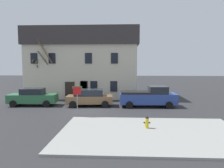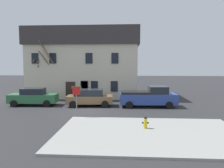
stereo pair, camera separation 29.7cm
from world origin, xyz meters
name	(u,v)px [view 1 (the left image)]	position (x,y,z in m)	size (l,w,h in m)	color
ground_plane	(87,111)	(0.00, 0.00, 0.00)	(120.00, 120.00, 0.00)	#2D2D30
sidewalk_slab	(152,133)	(4.93, -6.30, 0.06)	(10.92, 6.91, 0.12)	#999993
building_main	(85,63)	(-1.86, 10.04, 4.34)	(13.79, 8.92, 8.52)	beige
tree_bare_near	(44,74)	(-6.15, 6.46, 2.98)	(2.43, 2.31, 6.00)	brown
tree_bare_mid	(48,70)	(-5.53, 6.06, 3.49)	(2.14, 2.67, 7.12)	brown
car_green_sedan	(33,97)	(-5.75, 2.06, 0.87)	(4.77, 2.20, 1.74)	#2D6B42
car_brown_wagon	(89,97)	(-0.09, 2.12, 0.87)	(4.59, 2.41, 1.67)	brown
pickup_truck_blue	(148,97)	(5.68, 2.15, 0.97)	(5.47, 2.37, 2.00)	#2D4799
fire_hydrant	(147,122)	(4.73, -5.48, 0.51)	(0.42, 0.22, 0.75)	gold
street_sign_pole	(77,96)	(-0.26, -2.74, 1.74)	(0.76, 0.07, 2.46)	slate
bicycle_leaning	(40,97)	(-6.37, 5.60, 0.37)	(1.73, 0.39, 1.03)	black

